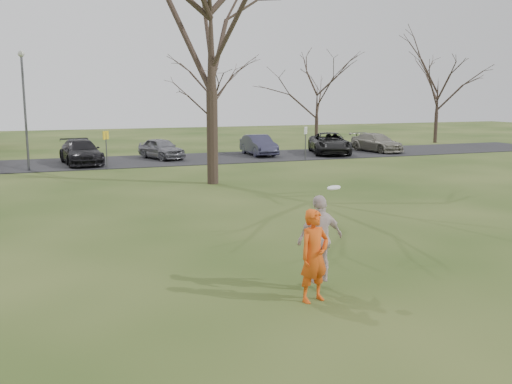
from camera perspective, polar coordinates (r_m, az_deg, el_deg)
ground at (r=11.61m, az=7.05°, el=-10.49°), size 120.00×120.00×0.00m
parking_strip at (r=35.23m, az=-12.06°, el=3.06°), size 62.00×6.50×0.04m
player_defender at (r=11.11m, az=5.91°, el=-6.42°), size 0.76×0.59×1.84m
car_3 at (r=34.34m, az=-17.28°, el=3.88°), size 2.48×5.03×1.41m
car_4 at (r=36.02m, az=-9.55°, el=4.36°), size 2.72×4.12×1.30m
car_5 at (r=37.75m, az=0.27°, el=4.77°), size 1.49×4.09×1.34m
car_6 at (r=38.88m, az=7.46°, el=4.91°), size 3.91×5.68×1.44m
car_7 at (r=41.04m, az=12.09°, el=4.91°), size 2.48×4.63×1.28m
catching_play at (r=11.75m, az=6.49°, el=-4.70°), size 1.12×0.59×2.01m
lamp_post at (r=32.15m, az=-22.40°, el=8.99°), size 0.34×0.34×6.27m
sign_yellow at (r=31.89m, az=-14.91°, el=4.85°), size 0.35×0.35×2.08m
sign_white at (r=35.14m, az=5.03°, el=5.57°), size 0.35×0.35×2.08m
big_tree at (r=25.81m, az=-4.58°, el=16.41°), size 9.00×9.00×14.00m
small_tree_row at (r=40.81m, az=-7.16°, el=9.54°), size 55.00×5.90×8.50m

